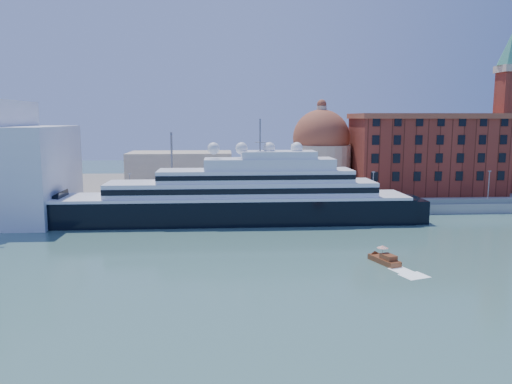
{
  "coord_description": "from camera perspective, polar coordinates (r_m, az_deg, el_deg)",
  "views": [
    {
      "loc": [
        -7.53,
        -90.4,
        23.83
      ],
      "look_at": [
        -0.25,
        18.0,
        7.76
      ],
      "focal_mm": 35.0,
      "sensor_mm": 36.0,
      "label": 1
    }
  ],
  "objects": [
    {
      "name": "quay",
      "position": [
        126.66,
        -0.37,
        -1.86
      ],
      "size": [
        180.0,
        10.0,
        2.5
      ],
      "primitive_type": "cube",
      "color": "gray",
      "rests_on": "ground"
    },
    {
      "name": "campanile",
      "position": [
        165.16,
        26.92,
        9.23
      ],
      "size": [
        8.4,
        8.4,
        47.0
      ],
      "color": "maroon",
      "rests_on": "land"
    },
    {
      "name": "warehouse",
      "position": [
        154.67,
        18.86,
        4.24
      ],
      "size": [
        43.0,
        19.0,
        23.25
      ],
      "color": "maroon",
      "rests_on": "land"
    },
    {
      "name": "service_barge",
      "position": [
        116.33,
        -17.46,
        -3.39
      ],
      "size": [
        13.13,
        6.14,
        2.84
      ],
      "rotation": [
        0.0,
        0.0,
        -0.16
      ],
      "color": "white",
      "rests_on": "ground"
    },
    {
      "name": "lamp_posts",
      "position": [
        123.57,
        -6.2,
        1.86
      ],
      "size": [
        120.8,
        2.4,
        18.0
      ],
      "color": "slate",
      "rests_on": "quay"
    },
    {
      "name": "water_taxi",
      "position": [
        86.08,
        14.51,
        -7.43
      ],
      "size": [
        4.08,
        6.73,
        3.03
      ],
      "rotation": [
        0.0,
        0.0,
        0.33
      ],
      "color": "brown",
      "rests_on": "ground"
    },
    {
      "name": "quay_fence",
      "position": [
        121.91,
        -0.24,
        -1.38
      ],
      "size": [
        180.0,
        0.1,
        1.2
      ],
      "primitive_type": "cube",
      "color": "slate",
      "rests_on": "quay"
    },
    {
      "name": "church",
      "position": [
        149.33,
        1.52,
        3.45
      ],
      "size": [
        66.0,
        18.0,
        25.5
      ],
      "color": "beige",
      "rests_on": "land"
    },
    {
      "name": "land",
      "position": [
        167.14,
        -1.22,
        0.56
      ],
      "size": [
        260.0,
        72.0,
        2.0
      ],
      "primitive_type": "cube",
      "color": "slate",
      "rests_on": "ground"
    },
    {
      "name": "ground",
      "position": [
        93.79,
        0.89,
        -6.31
      ],
      "size": [
        400.0,
        400.0,
        0.0
      ],
      "primitive_type": "plane",
      "color": "#375F59",
      "rests_on": "ground"
    },
    {
      "name": "superyacht",
      "position": [
        114.98,
        -3.95,
        -1.14
      ],
      "size": [
        92.86,
        12.87,
        27.75
      ],
      "color": "black",
      "rests_on": "ground"
    }
  ]
}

